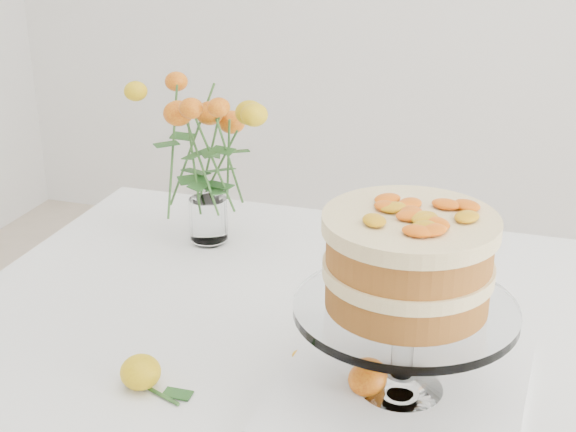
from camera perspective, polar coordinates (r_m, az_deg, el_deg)
table at (r=1.30m, az=7.23°, el=-11.47°), size 1.43×0.93×0.76m
napkin at (r=1.12m, az=7.97°, el=-12.18°), size 0.34×0.34×0.01m
cake_stand at (r=1.03m, az=8.51°, el=-3.87°), size 0.29×0.29×0.26m
rose_vase at (r=1.48m, az=-5.91°, el=5.60°), size 0.27×0.27×0.36m
loose_rose_near at (r=1.13m, az=-10.42°, el=-10.88°), size 0.10×0.06×0.05m
loose_rose_far at (r=1.11m, az=5.74°, el=-11.53°), size 0.10×0.05×0.05m
stray_petal_a at (r=1.19m, az=0.76°, el=-9.83°), size 0.03×0.02×0.00m
stray_petal_b at (r=1.14m, az=5.09°, el=-11.62°), size 0.03×0.02×0.00m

